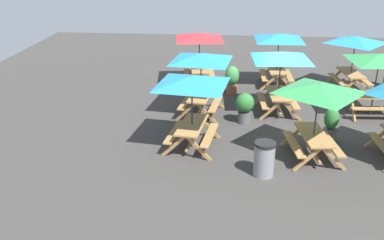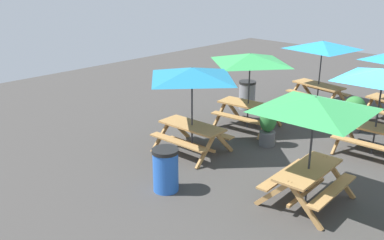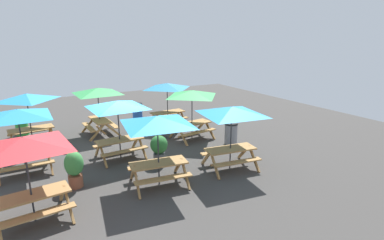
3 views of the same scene
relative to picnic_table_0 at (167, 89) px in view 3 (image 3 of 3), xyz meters
name	(u,v)px [view 3 (image 3 of 3)]	position (x,y,z in m)	size (l,w,h in m)	color
ground_plane	(122,154)	(3.38, 2.87, -1.99)	(28.58, 28.58, 0.00)	#3D3A38
picnic_table_0	(167,89)	(0.00, 0.00, 0.00)	(2.11, 2.11, 2.34)	#A87A44
picnic_table_1	(232,115)	(0.31, 6.12, 0.00)	(2.80, 2.80, 2.34)	#A87A44
picnic_table_2	(192,97)	(-0.09, 2.54, 0.00)	(2.23, 2.23, 2.34)	#A87A44
picnic_table_3	(98,94)	(3.53, -0.19, 0.00)	(2.82, 2.82, 2.34)	#A87A44
picnic_table_4	(27,101)	(6.51, -0.13, 0.00)	(2.21, 2.21, 2.34)	#A87A44
picnic_table_5	(18,118)	(6.82, 2.97, 0.00)	(2.83, 2.83, 2.34)	#A87A44
picnic_table_6	(157,125)	(3.06, 6.04, 0.00)	(2.80, 2.80, 2.34)	#A87A44
picnic_table_7	(24,149)	(6.66, 6.36, 0.00)	(2.81, 2.81, 2.34)	#A87A44
picnic_table_8	(118,109)	(3.51, 3.21, 0.00)	(2.82, 2.82, 2.34)	#A87A44
trash_bin_gray	(231,133)	(-1.25, 4.03, -1.49)	(0.59, 0.59, 0.98)	gray
trash_bin_blue	(137,111)	(1.05, -1.90, -1.49)	(0.59, 0.59, 0.98)	blue
trash_bin_green	(22,125)	(6.90, -1.95, -1.49)	(0.59, 0.59, 0.98)	green
potted_plant_0	(74,167)	(5.44, 4.91, -1.32)	(0.58, 0.58, 1.20)	#935138
potted_plant_1	(161,126)	(1.17, 1.78, -1.42)	(0.46, 0.46, 1.12)	#59595B
potted_plant_2	(159,147)	(2.38, 4.46, -1.36)	(0.65, 0.65, 1.09)	#59595B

